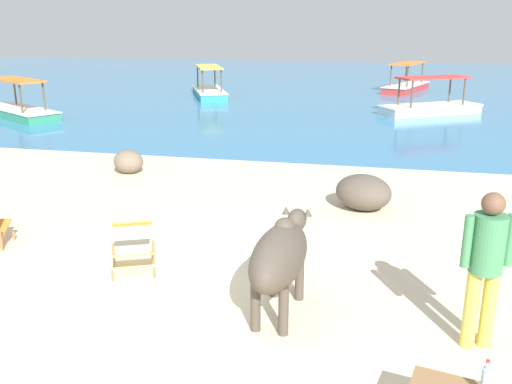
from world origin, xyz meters
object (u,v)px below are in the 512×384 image
Objects in this scene: boat_red at (406,85)px; boat_green at (20,109)px; deck_chair_near at (133,241)px; cow at (280,255)px; bottle at (485,380)px; boat_teal at (209,90)px; person_standing at (486,259)px; boat_white at (430,106)px.

boat_red is 16.69m from boat_green.
cow is at bearing 47.09° from deck_chair_near.
deck_chair_near is at bearing 149.12° from bottle.
bottle is at bearing 179.26° from boat_teal.
person_standing is (2.06, -0.25, 0.26)m from cow.
boat_green is at bearing 134.97° from bottle.
cow is 0.50× the size of boat_green.
person_standing is at bearing 55.01° from boat_white.
cow is 2.50m from bottle.
cow is 0.48× the size of boat_red.
person_standing is 0.42× the size of boat_teal.
boat_white is (0.83, 16.67, -0.28)m from bottle.
deck_chair_near is at bearing 38.89° from boat_white.
boat_red is (4.20, 20.87, -0.13)m from deck_chair_near.
boat_green reaches higher than cow.
bottle is at bearing -13.84° from boat_green.
boat_red reaches higher than bottle.
cow is 0.50× the size of boat_white.
deck_chair_near is 0.24× the size of boat_green.
boat_green is at bearing -163.16° from deck_chair_near.
person_standing reaches higher than boat_teal.
boat_white and boat_red have the same top height.
boat_white reaches higher than cow.
boat_white is 0.97× the size of boat_red.
boat_white is at bearing 138.03° from deck_chair_near.
cow is at bearing -14.48° from boat_green.
boat_red reaches higher than deck_chair_near.
cow is 2.03× the size of deck_chair_near.
boat_red is at bearing -16.85° from person_standing.
deck_chair_near is at bearing 170.24° from boat_teal.
person_standing is 0.44× the size of boat_white.
boat_white reaches higher than bottle.
boat_teal reaches higher than bottle.
cow is at bearing 47.24° from boat_white.
bottle is 1.45m from person_standing.
deck_chair_near is 21.29m from boat_red.
boat_red is (8.35, 3.86, 0.00)m from boat_teal.
boat_green is (-4.70, -6.56, 0.00)m from boat_teal.
boat_white is 0.99× the size of boat_green.
boat_red is at bearing 89.43° from bottle.
boat_teal is (-6.24, 17.75, -0.44)m from cow.
deck_chair_near is at bearing 74.06° from cow.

